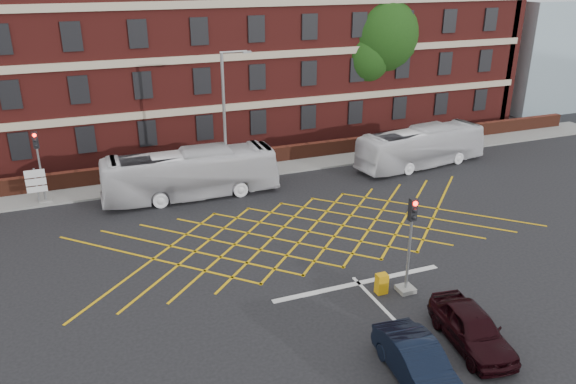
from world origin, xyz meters
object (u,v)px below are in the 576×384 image
object	(u,v)px
deciduous_tree	(374,40)
traffic_light_far	(41,174)
car_navy	(418,363)
direction_signs	(36,182)
bus_right	(421,147)
car_maroon	(472,328)
bus_left	(191,174)
traffic_light_near	(409,255)
utility_cabinet	(382,284)
street_lamp	(227,145)

from	to	relation	value
deciduous_tree	traffic_light_far	world-z (taller)	deciduous_tree
car_navy	traffic_light_far	xyz separation A→B (m)	(-11.62, 20.82, 1.07)
car_navy	direction_signs	size ratio (longest dim) A/B	1.91
car_navy	direction_signs	xyz separation A→B (m)	(-11.96, 20.68, 0.69)
bus_right	traffic_light_far	bearing A→B (deg)	76.49
car_navy	car_maroon	xyz separation A→B (m)	(2.90, 0.92, 0.02)
bus_left	traffic_light_far	size ratio (longest dim) A/B	2.42
traffic_light_near	utility_cabinet	world-z (taller)	traffic_light_near
bus_left	direction_signs	world-z (taller)	bus_left
bus_left	car_navy	world-z (taller)	bus_left
car_navy	traffic_light_near	xyz separation A→B (m)	(2.68, 4.87, 1.07)
car_maroon	car_navy	bearing A→B (deg)	-154.54
bus_left	utility_cabinet	size ratio (longest dim) A/B	11.65
traffic_light_far	street_lamp	size ratio (longest dim) A/B	0.51
car_maroon	utility_cabinet	bearing A→B (deg)	114.39
bus_right	direction_signs	bearing A→B (deg)	76.90
bus_right	direction_signs	size ratio (longest dim) A/B	4.41
bus_right	street_lamp	distance (m)	13.58
street_lamp	utility_cabinet	bearing A→B (deg)	-79.02
deciduous_tree	utility_cabinet	size ratio (longest dim) A/B	12.71
traffic_light_near	utility_cabinet	distance (m)	1.70
car_navy	utility_cabinet	size ratio (longest dim) A/B	4.73
bus_left	deciduous_tree	size ratio (longest dim) A/B	0.92
bus_right	traffic_light_far	distance (m)	24.15
bus_left	car_navy	distance (m)	18.97
bus_right	car_navy	xyz separation A→B (m)	(-12.41, -18.35, -0.66)
traffic_light_far	utility_cabinet	world-z (taller)	traffic_light_far
traffic_light_near	bus_right	bearing A→B (deg)	54.19
bus_left	utility_cabinet	bearing A→B (deg)	-158.07
car_maroon	street_lamp	size ratio (longest dim) A/B	0.50
car_maroon	direction_signs	distance (m)	24.73
car_navy	traffic_light_near	distance (m)	5.66
bus_left	traffic_light_far	bearing A→B (deg)	76.15
traffic_light_far	direction_signs	xyz separation A→B (m)	(-0.34, -0.14, -0.39)
bus_right	traffic_light_near	world-z (taller)	traffic_light_near
bus_right	direction_signs	xyz separation A→B (m)	(-24.37, 2.33, 0.03)
car_navy	traffic_light_far	size ratio (longest dim) A/B	0.98
bus_right	car_maroon	world-z (taller)	bus_right
utility_cabinet	car_maroon	bearing A→B (deg)	-73.53
direction_signs	street_lamp	bearing A→B (deg)	-8.07
traffic_light_near	traffic_light_far	distance (m)	21.42
traffic_light_near	direction_signs	size ratio (longest dim) A/B	1.94
utility_cabinet	street_lamp	bearing A→B (deg)	100.98
car_navy	utility_cabinet	bearing A→B (deg)	76.80
street_lamp	car_maroon	bearing A→B (deg)	-77.73
bus_right	street_lamp	xyz separation A→B (m)	(-13.47, 0.79, 1.47)
traffic_light_far	direction_signs	size ratio (longest dim) A/B	1.94
car_maroon	bus_left	bearing A→B (deg)	117.68
traffic_light_near	street_lamp	bearing A→B (deg)	104.71
bus_right	utility_cabinet	xyz separation A→B (m)	(-10.76, -13.20, -0.91)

